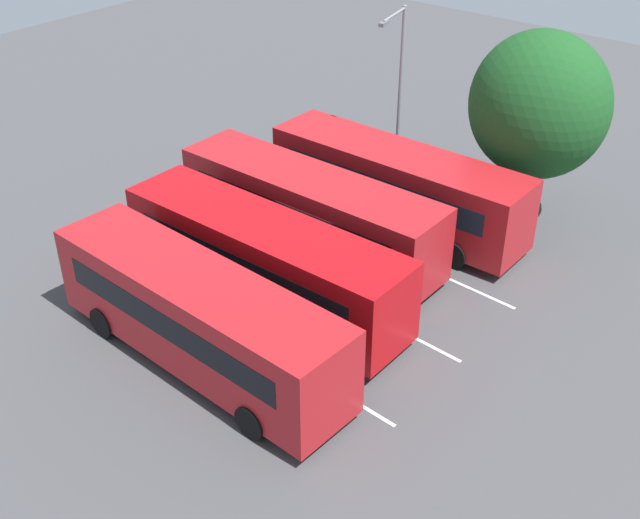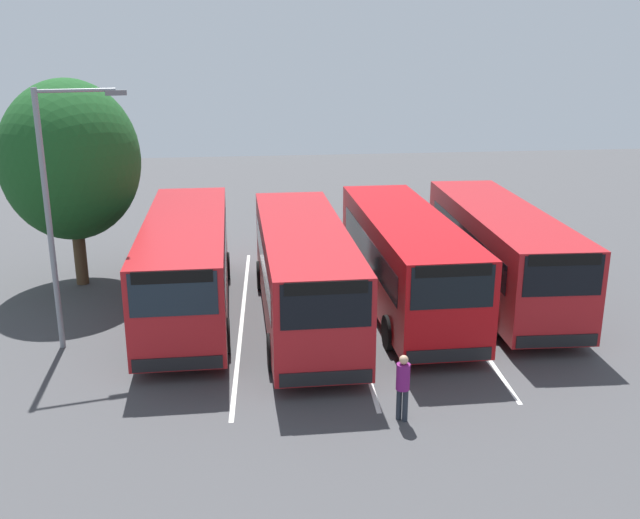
# 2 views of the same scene
# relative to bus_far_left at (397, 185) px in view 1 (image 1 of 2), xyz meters

# --- Properties ---
(ground_plane) EXTENTS (67.41, 67.41, 0.00)m
(ground_plane) POSITION_rel_bus_far_left_xyz_m (0.50, 5.21, -1.71)
(ground_plane) COLOR #424244
(bus_far_left) EXTENTS (10.37, 2.67, 3.09)m
(bus_far_left) POSITION_rel_bus_far_left_xyz_m (0.00, 0.00, 0.00)
(bus_far_left) COLOR #AD191E
(bus_far_left) RESTS_ON ground
(bus_center_left) EXTENTS (10.37, 2.68, 3.09)m
(bus_center_left) POSITION_rel_bus_far_left_xyz_m (1.27, 3.63, 0.00)
(bus_center_left) COLOR #AD191E
(bus_center_left) RESTS_ON ground
(bus_center_right) EXTENTS (10.37, 2.69, 3.09)m
(bus_center_right) POSITION_rel_bus_far_left_xyz_m (0.35, 7.05, 0.00)
(bus_center_right) COLOR #B70C11
(bus_center_right) RESTS_ON ground
(bus_far_right) EXTENTS (10.46, 2.99, 3.09)m
(bus_far_right) POSITION_rel_bus_far_left_xyz_m (-0.19, 10.47, 0.00)
(bus_far_right) COLOR #AD191E
(bus_far_right) RESTS_ON ground
(pedestrian) EXTENTS (0.45, 0.45, 1.64)m
(pedestrian) POSITION_rel_bus_far_left_xyz_m (7.63, 5.27, -0.75)
(pedestrian) COLOR #232833
(pedestrian) RESTS_ON ground
(street_lamp) EXTENTS (0.66, 2.38, 7.31)m
(street_lamp) POSITION_rel_bus_far_left_xyz_m (2.29, -3.25, 2.52)
(street_lamp) COLOR gray
(street_lamp) RESTS_ON ground
(depot_tree) EXTENTS (5.29, 4.76, 7.30)m
(depot_tree) POSITION_rel_bus_far_left_xyz_m (-3.44, -4.00, 2.80)
(depot_tree) COLOR #4C3823
(depot_tree) RESTS_ON ground
(lane_stripe_outer_left) EXTENTS (13.55, 0.90, 0.01)m
(lane_stripe_outer_left) POSITION_rel_bus_far_left_xyz_m (0.50, 1.71, -1.70)
(lane_stripe_outer_left) COLOR silver
(lane_stripe_outer_left) RESTS_ON ground
(lane_stripe_inner_left) EXTENTS (13.55, 0.90, 0.01)m
(lane_stripe_inner_left) POSITION_rel_bus_far_left_xyz_m (0.50, 5.21, -1.70)
(lane_stripe_inner_left) COLOR silver
(lane_stripe_inner_left) RESTS_ON ground
(lane_stripe_inner_right) EXTENTS (13.55, 0.90, 0.01)m
(lane_stripe_inner_right) POSITION_rel_bus_far_left_xyz_m (0.50, 8.70, -1.70)
(lane_stripe_inner_right) COLOR silver
(lane_stripe_inner_right) RESTS_ON ground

